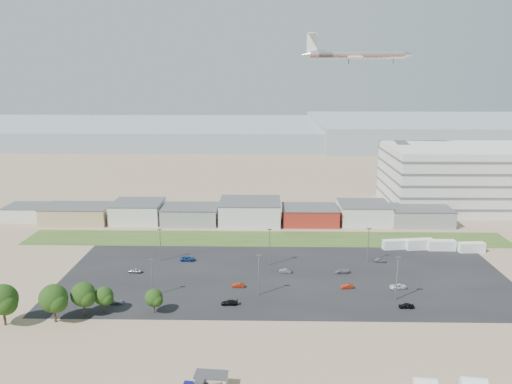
{
  "coord_description": "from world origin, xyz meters",
  "views": [
    {
      "loc": [
        -0.31,
        -106.28,
        53.51
      ],
      "look_at": [
        -2.84,
        22.0,
        23.11
      ],
      "focal_mm": 35.0,
      "sensor_mm": 36.0,
      "label": 1
    }
  ],
  "objects_px": {
    "parked_car_8": "(380,260)",
    "parked_car_10": "(114,301)",
    "storage_tank_nw": "(425,384)",
    "parked_car_4": "(238,285)",
    "parked_car_3": "(229,303)",
    "parked_car_0": "(398,286)",
    "portable_shed": "(211,381)",
    "airliner": "(357,55)",
    "parked_car_2": "(406,306)",
    "parked_car_12": "(342,271)",
    "box_trailer_a": "(395,244)",
    "parked_car_7": "(285,271)",
    "parked_car_5": "(135,271)",
    "parked_car_9": "(188,259)",
    "parked_car_1": "(347,286)",
    "tree_far_left": "(3,303)"
  },
  "relations": [
    {
      "from": "storage_tank_nw",
      "to": "parked_car_12",
      "type": "distance_m",
      "value": 52.49
    },
    {
      "from": "parked_car_2",
      "to": "parked_car_9",
      "type": "height_order",
      "value": "parked_car_9"
    },
    {
      "from": "parked_car_0",
      "to": "parked_car_4",
      "type": "bearing_deg",
      "value": -97.23
    },
    {
      "from": "airliner",
      "to": "parked_car_8",
      "type": "distance_m",
      "value": 87.53
    },
    {
      "from": "tree_far_left",
      "to": "parked_car_0",
      "type": "bearing_deg",
      "value": 12.9
    },
    {
      "from": "parked_car_5",
      "to": "parked_car_7",
      "type": "xyz_separation_m",
      "value": [
        41.58,
        0.87,
        -0.07
      ]
    },
    {
      "from": "storage_tank_nw",
      "to": "parked_car_4",
      "type": "bearing_deg",
      "value": 129.51
    },
    {
      "from": "parked_car_8",
      "to": "parked_car_10",
      "type": "relative_size",
      "value": 0.8
    },
    {
      "from": "box_trailer_a",
      "to": "storage_tank_nw",
      "type": "bearing_deg",
      "value": -108.47
    },
    {
      "from": "tree_far_left",
      "to": "parked_car_9",
      "type": "distance_m",
      "value": 52.16
    },
    {
      "from": "parked_car_8",
      "to": "parked_car_4",
      "type": "bearing_deg",
      "value": 119.86
    },
    {
      "from": "parked_car_8",
      "to": "parked_car_5",
      "type": "bearing_deg",
      "value": 102.99
    },
    {
      "from": "parked_car_2",
      "to": "parked_car_3",
      "type": "distance_m",
      "value": 41.63
    },
    {
      "from": "parked_car_5",
      "to": "portable_shed",
      "type": "bearing_deg",
      "value": 32.88
    },
    {
      "from": "airliner",
      "to": "parked_car_9",
      "type": "relative_size",
      "value": 9.87
    },
    {
      "from": "box_trailer_a",
      "to": "parked_car_12",
      "type": "bearing_deg",
      "value": -142.65
    },
    {
      "from": "parked_car_3",
      "to": "parked_car_0",
      "type": "bearing_deg",
      "value": 101.32
    },
    {
      "from": "storage_tank_nw",
      "to": "airliner",
      "type": "relative_size",
      "value": 0.09
    },
    {
      "from": "airliner",
      "to": "parked_car_2",
      "type": "distance_m",
      "value": 110.74
    },
    {
      "from": "parked_car_9",
      "to": "parked_car_1",
      "type": "bearing_deg",
      "value": -113.65
    },
    {
      "from": "portable_shed",
      "to": "parked_car_4",
      "type": "xyz_separation_m",
      "value": [
        2.41,
        42.58,
        -0.9
      ]
    },
    {
      "from": "parked_car_2",
      "to": "parked_car_12",
      "type": "relative_size",
      "value": 0.88
    },
    {
      "from": "parked_car_12",
      "to": "parked_car_3",
      "type": "bearing_deg",
      "value": -60.04
    },
    {
      "from": "parked_car_8",
      "to": "parked_car_3",
      "type": "bearing_deg",
      "value": 129.47
    },
    {
      "from": "box_trailer_a",
      "to": "parked_car_5",
      "type": "relative_size",
      "value": 2.09
    },
    {
      "from": "airliner",
      "to": "parked_car_7",
      "type": "bearing_deg",
      "value": -105.71
    },
    {
      "from": "parked_car_0",
      "to": "parked_car_3",
      "type": "height_order",
      "value": "parked_car_0"
    },
    {
      "from": "parked_car_10",
      "to": "parked_car_7",
      "type": "bearing_deg",
      "value": -65.72
    },
    {
      "from": "tree_far_left",
      "to": "parked_car_4",
      "type": "bearing_deg",
      "value": 22.62
    },
    {
      "from": "airliner",
      "to": "parked_car_3",
      "type": "distance_m",
      "value": 118.36
    },
    {
      "from": "storage_tank_nw",
      "to": "parked_car_8",
      "type": "bearing_deg",
      "value": 84.63
    },
    {
      "from": "airliner",
      "to": "parked_car_4",
      "type": "distance_m",
      "value": 110.13
    },
    {
      "from": "storage_tank_nw",
      "to": "parked_car_2",
      "type": "relative_size",
      "value": 1.14
    },
    {
      "from": "portable_shed",
      "to": "parked_car_4",
      "type": "relative_size",
      "value": 1.73
    },
    {
      "from": "parked_car_5",
      "to": "parked_car_4",
      "type": "bearing_deg",
      "value": 78.21
    },
    {
      "from": "parked_car_5",
      "to": "parked_car_10",
      "type": "distance_m",
      "value": 19.01
    },
    {
      "from": "airliner",
      "to": "parked_car_10",
      "type": "bearing_deg",
      "value": -121.16
    },
    {
      "from": "portable_shed",
      "to": "parked_car_4",
      "type": "distance_m",
      "value": 42.66
    },
    {
      "from": "parked_car_7",
      "to": "parked_car_10",
      "type": "height_order",
      "value": "parked_car_10"
    },
    {
      "from": "parked_car_3",
      "to": "parked_car_9",
      "type": "bearing_deg",
      "value": -155.28
    },
    {
      "from": "parked_car_1",
      "to": "portable_shed",
      "type": "bearing_deg",
      "value": -42.91
    },
    {
      "from": "parked_car_3",
      "to": "parked_car_12",
      "type": "bearing_deg",
      "value": 121.99
    },
    {
      "from": "parked_car_8",
      "to": "parked_car_10",
      "type": "distance_m",
      "value": 75.25
    },
    {
      "from": "parked_car_5",
      "to": "parked_car_10",
      "type": "bearing_deg",
      "value": 5.29
    },
    {
      "from": "parked_car_9",
      "to": "storage_tank_nw",
      "type": "bearing_deg",
      "value": -140.79
    },
    {
      "from": "parked_car_7",
      "to": "tree_far_left",
      "type": "bearing_deg",
      "value": -58.29
    },
    {
      "from": "parked_car_12",
      "to": "parked_car_10",
      "type": "bearing_deg",
      "value": -74.93
    },
    {
      "from": "storage_tank_nw",
      "to": "portable_shed",
      "type": "bearing_deg",
      "value": -179.37
    },
    {
      "from": "parked_car_12",
      "to": "parked_car_7",
      "type": "bearing_deg",
      "value": -94.34
    },
    {
      "from": "parked_car_7",
      "to": "portable_shed",
      "type": "bearing_deg",
      "value": -10.35
    }
  ]
}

